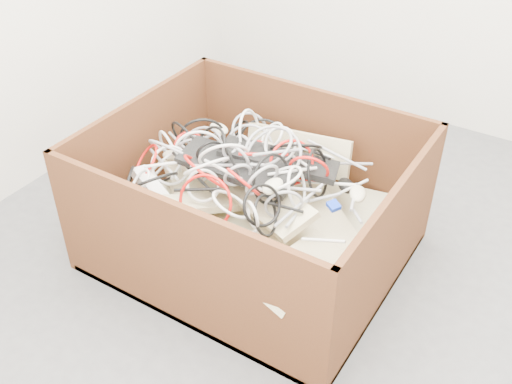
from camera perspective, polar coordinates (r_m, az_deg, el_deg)
The scene contains 8 objects.
ground at distance 2.49m, azimuth 5.68°, elevation -7.84°, with size 3.00×3.00×0.00m, color #48494B.
cardboard_box at distance 2.50m, azimuth -0.55°, elevation -2.97°, with size 1.17×0.97×0.58m.
keyboard_pile at distance 2.39m, azimuth 0.46°, elevation -0.83°, with size 1.00×0.88×0.32m.
mice_scatter at distance 2.37m, azimuth 0.11°, elevation 0.75°, with size 0.90×0.77×0.22m.
power_strip_left at distance 2.50m, azimuth -3.56°, elevation 2.78°, with size 0.26×0.05×0.04m, color silver.
power_strip_right at distance 2.38m, azimuth -9.36°, elevation -0.12°, with size 0.30×0.06×0.04m, color silver.
vga_plug at distance 2.25m, azimuth 7.34°, elevation -1.29°, with size 0.04×0.04×0.02m, color #0C2CC0.
cable_tangle at distance 2.42m, azimuth -2.52°, elevation 2.81°, with size 1.03×0.82×0.39m.
Camera 1 is at (0.74, -1.64, 1.73)m, focal length 42.40 mm.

